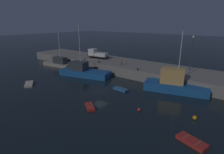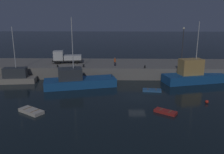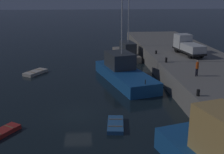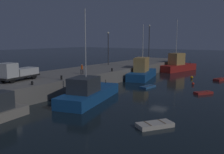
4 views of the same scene
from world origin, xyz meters
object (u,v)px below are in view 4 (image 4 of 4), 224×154
Objects in this scene: rowboat_blue_far at (203,93)px; utility_truck at (17,72)px; lamp_post_east at (149,41)px; bollard_east at (61,78)px; dinghy_orange_near at (155,125)px; dinghy_red_small at (220,79)px; bollard_central at (32,83)px; mooring_buoy_mid at (193,84)px; fishing_boat_blue at (178,65)px; mooring_buoy_near at (192,77)px; lamp_post_west at (108,46)px; fishing_trawler_red at (142,72)px; fishing_boat_white at (88,92)px; rowboat_white_mid at (148,87)px; bollard_west at (112,70)px; dockworker at (82,68)px.

rowboat_blue_far is 26.91m from utility_truck.
lamp_post_east reaches higher than bollard_east.
dinghy_orange_near is at bearing -89.95° from utility_truck.
dinghy_red_small is 35.89m from bollard_central.
rowboat_blue_far is at bearing -151.15° from mooring_buoy_mid.
fishing_boat_blue is 12.62m from mooring_buoy_near.
fishing_boat_blue reaches higher than lamp_post_west.
fishing_boat_blue is at bearing -32.23° from lamp_post_west.
fishing_boat_white is at bearing -170.87° from fishing_trawler_red.
fishing_boat_blue is 43.03m from dinghy_orange_near.
dinghy_red_small is at bearing -20.82° from fishing_boat_white.
fishing_boat_blue is (16.21, -1.52, 0.13)m from fishing_trawler_red.
lamp_post_west reaches higher than mooring_buoy_mid.
fishing_trawler_red reaches higher than mooring_buoy_mid.
rowboat_blue_far is (-7.72, -14.47, -1.24)m from fishing_trawler_red.
fishing_trawler_red is 24.15× the size of mooring_buoy_mid.
dinghy_red_small is (14.95, -8.17, 0.04)m from rowboat_white_mid.
fishing_boat_white is 1.74× the size of lamp_post_west.
bollard_west is (-7.40, 12.31, 2.33)m from mooring_buoy_mid.
bollard_east is (-6.05, -1.53, -0.65)m from dockworker.
bollard_east is at bearing 127.70° from rowboat_blue_far.
rowboat_blue_far is 0.40× the size of lamp_post_west.
lamp_post_west is (-16.09, 10.14, 5.06)m from fishing_boat_blue.
bollard_east is at bearing -165.80° from dockworker.
fishing_trawler_red is at bearing 116.15° from dinghy_red_small.
fishing_boat_white is at bearing -66.84° from utility_truck.
mooring_buoy_near is (5.73, -8.44, -1.14)m from fishing_trawler_red.
rowboat_blue_far is at bearing -86.95° from rowboat_white_mid.
lamp_post_east is at bearing 9.04° from bollard_west.
dinghy_red_small is at bearing -106.59° from lamp_post_east.
dinghy_red_small is 31.46m from bollard_east.
lamp_post_west is 13.09× the size of bollard_west.
fishing_boat_blue is at bearing 28.41° from rowboat_blue_far.
bollard_west reaches higher than mooring_buoy_near.
rowboat_blue_far is at bearing -118.09° from fishing_trawler_red.
dinghy_red_small is at bearing -127.68° from fishing_boat_blue.
dinghy_red_small is 6.08× the size of mooring_buoy_near.
fishing_trawler_red is 4.04× the size of rowboat_blue_far.
bollard_east is (4.32, -4.18, -0.93)m from utility_truck.
mooring_buoy_near reaches higher than rowboat_blue_far.
bollard_west is at bearing 121.02° from mooring_buoy_mid.
utility_truck is at bearing 144.03° from mooring_buoy_mid.
dockworker is (-14.48, -5.15, -3.37)m from lamp_post_west.
fishing_boat_white reaches higher than lamp_post_east.
fishing_trawler_red reaches higher than dinghy_red_small.
mooring_buoy_mid is 0.08× the size of utility_truck.
dockworker is 6.10m from bollard_west.
bollard_central is at bearing 175.72° from fishing_trawler_red.
mooring_buoy_mid is at bearing -130.86° from lamp_post_east.
dockworker is at bearing 132.34° from mooring_buoy_mid.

